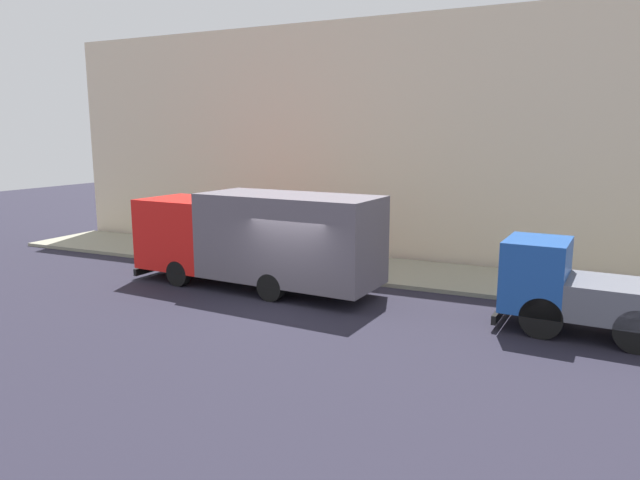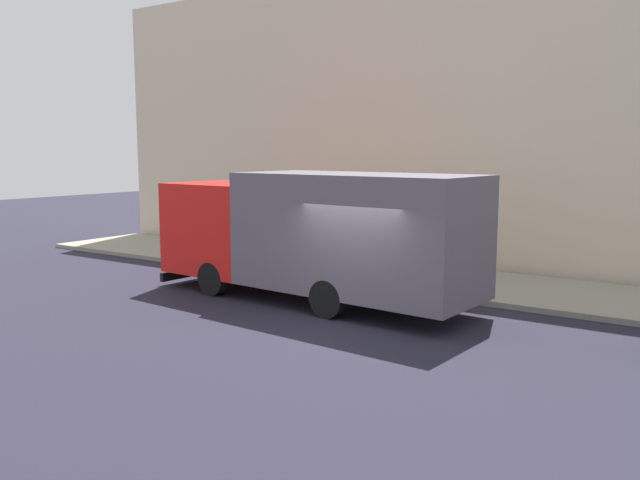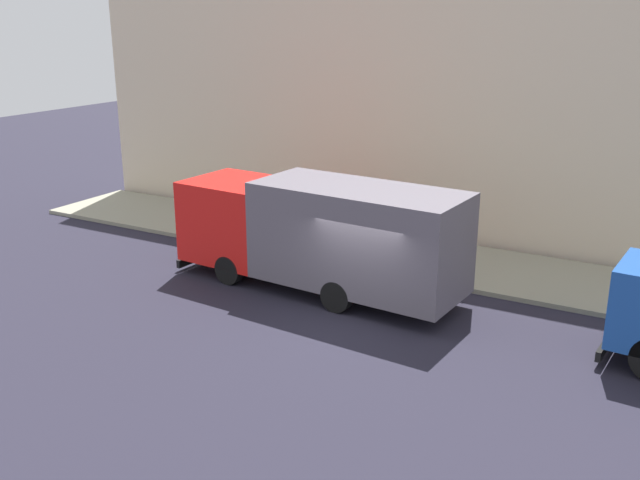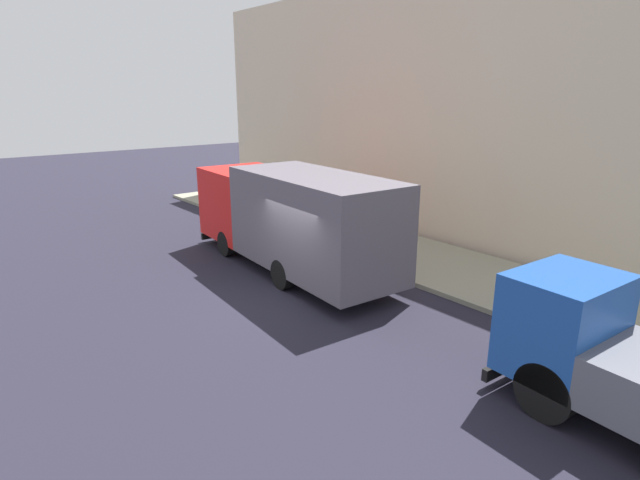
# 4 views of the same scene
# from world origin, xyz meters

# --- Properties ---
(ground) EXTENTS (80.00, 80.00, 0.00)m
(ground) POSITION_xyz_m (0.00, 0.00, 0.00)
(ground) COLOR #22202D
(sidewalk) EXTENTS (3.86, 30.00, 0.14)m
(sidewalk) POSITION_xyz_m (4.93, 0.00, 0.07)
(sidewalk) COLOR gray
(sidewalk) RESTS_ON ground
(building_facade) EXTENTS (0.50, 30.00, 9.39)m
(building_facade) POSITION_xyz_m (7.36, 0.00, 4.70)
(building_facade) COLOR beige
(building_facade) RESTS_ON ground
(large_utility_truck) EXTENTS (3.03, 8.67, 3.12)m
(large_utility_truck) POSITION_xyz_m (1.20, 1.85, 1.70)
(large_utility_truck) COLOR red
(large_utility_truck) RESTS_ON ground
(pedestrian_walking) EXTENTS (0.47, 0.47, 1.74)m
(pedestrian_walking) POSITION_xyz_m (4.91, 2.87, 1.05)
(pedestrian_walking) COLOR #433452
(pedestrian_walking) RESTS_ON sidewalk
(pedestrian_standing) EXTENTS (0.53, 0.53, 1.58)m
(pedestrian_standing) POSITION_xyz_m (3.94, 5.67, 0.96)
(pedestrian_standing) COLOR black
(pedestrian_standing) RESTS_ON sidewalk
(street_sign_post) EXTENTS (0.44, 0.08, 2.27)m
(street_sign_post) POSITION_xyz_m (3.49, 0.30, 1.49)
(street_sign_post) COLOR #4C5156
(street_sign_post) RESTS_ON sidewalk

